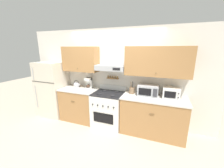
{
  "coord_description": "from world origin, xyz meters",
  "views": [
    {
      "loc": [
        1.28,
        -2.82,
        2.03
      ],
      "look_at": [
        0.11,
        0.28,
        1.18
      ],
      "focal_mm": 22.0,
      "sensor_mm": 36.0,
      "label": 1
    }
  ],
  "objects_px": {
    "microwave": "(148,90)",
    "tea_kettle": "(77,85)",
    "toaster_oven": "(171,93)",
    "stove_range": "(109,109)",
    "coffee_maker": "(89,83)",
    "utensil_crock": "(132,90)",
    "refrigerator": "(53,89)"
  },
  "relations": [
    {
      "from": "stove_range",
      "to": "toaster_oven",
      "type": "relative_size",
      "value": 2.85
    },
    {
      "from": "stove_range",
      "to": "microwave",
      "type": "relative_size",
      "value": 2.19
    },
    {
      "from": "coffee_maker",
      "to": "toaster_oven",
      "type": "height_order",
      "value": "coffee_maker"
    },
    {
      "from": "utensil_crock",
      "to": "coffee_maker",
      "type": "bearing_deg",
      "value": 178.77
    },
    {
      "from": "stove_range",
      "to": "microwave",
      "type": "height_order",
      "value": "microwave"
    },
    {
      "from": "microwave",
      "to": "utensil_crock",
      "type": "bearing_deg",
      "value": -177.44
    },
    {
      "from": "stove_range",
      "to": "microwave",
      "type": "bearing_deg",
      "value": 9.92
    },
    {
      "from": "tea_kettle",
      "to": "toaster_oven",
      "type": "distance_m",
      "value": 2.57
    },
    {
      "from": "refrigerator",
      "to": "utensil_crock",
      "type": "relative_size",
      "value": 5.27
    },
    {
      "from": "coffee_maker",
      "to": "microwave",
      "type": "bearing_deg",
      "value": -0.32
    },
    {
      "from": "tea_kettle",
      "to": "utensil_crock",
      "type": "bearing_deg",
      "value": 0.0
    },
    {
      "from": "coffee_maker",
      "to": "refrigerator",
      "type": "bearing_deg",
      "value": -171.83
    },
    {
      "from": "coffee_maker",
      "to": "microwave",
      "type": "distance_m",
      "value": 1.65
    },
    {
      "from": "tea_kettle",
      "to": "microwave",
      "type": "xyz_separation_m",
      "value": [
        2.05,
        0.02,
        0.05
      ]
    },
    {
      "from": "coffee_maker",
      "to": "stove_range",
      "type": "bearing_deg",
      "value": -14.95
    },
    {
      "from": "toaster_oven",
      "to": "stove_range",
      "type": "bearing_deg",
      "value": -174.21
    },
    {
      "from": "microwave",
      "to": "utensil_crock",
      "type": "relative_size",
      "value": 1.52
    },
    {
      "from": "refrigerator",
      "to": "utensil_crock",
      "type": "bearing_deg",
      "value": 3.36
    },
    {
      "from": "utensil_crock",
      "to": "microwave",
      "type": "bearing_deg",
      "value": 2.56
    },
    {
      "from": "coffee_maker",
      "to": "utensil_crock",
      "type": "bearing_deg",
      "value": -1.23
    },
    {
      "from": "refrigerator",
      "to": "coffee_maker",
      "type": "relative_size",
      "value": 5.32
    },
    {
      "from": "microwave",
      "to": "tea_kettle",
      "type": "bearing_deg",
      "value": -179.5
    },
    {
      "from": "stove_range",
      "to": "refrigerator",
      "type": "distance_m",
      "value": 1.89
    },
    {
      "from": "utensil_crock",
      "to": "toaster_oven",
      "type": "relative_size",
      "value": 0.85
    },
    {
      "from": "tea_kettle",
      "to": "microwave",
      "type": "relative_size",
      "value": 0.46
    },
    {
      "from": "coffee_maker",
      "to": "utensil_crock",
      "type": "relative_size",
      "value": 0.99
    },
    {
      "from": "coffee_maker",
      "to": "microwave",
      "type": "relative_size",
      "value": 0.65
    },
    {
      "from": "stove_range",
      "to": "coffee_maker",
      "type": "distance_m",
      "value": 0.93
    },
    {
      "from": "microwave",
      "to": "utensil_crock",
      "type": "height_order",
      "value": "utensil_crock"
    },
    {
      "from": "refrigerator",
      "to": "coffee_maker",
      "type": "xyz_separation_m",
      "value": [
        1.18,
        0.17,
        0.26
      ]
    },
    {
      "from": "toaster_oven",
      "to": "refrigerator",
      "type": "bearing_deg",
      "value": -177.59
    },
    {
      "from": "coffee_maker",
      "to": "microwave",
      "type": "height_order",
      "value": "coffee_maker"
    }
  ]
}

